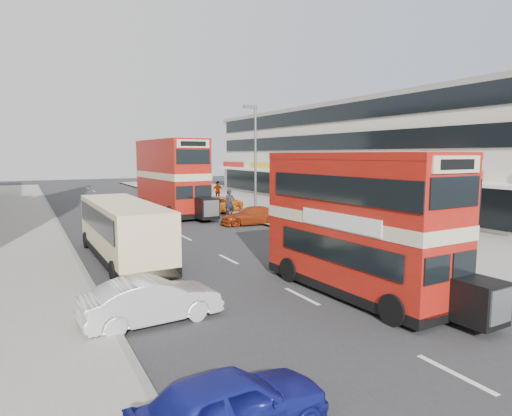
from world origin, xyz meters
TOP-DOWN VIEW (x-y plane):
  - ground at (0.00, 0.00)m, footprint 160.00×160.00m
  - road_surface at (0.00, 20.00)m, footprint 12.00×90.00m
  - pavement_right at (12.00, 20.00)m, footprint 12.00×90.00m
  - kerb_left at (-6.10, 20.00)m, footprint 0.20×90.00m
  - kerb_right at (6.10, 20.00)m, footprint 0.20×90.00m
  - commercial_row at (19.95, 22.00)m, footprint 9.90×46.20m
  - street_lamp at (6.52, 18.00)m, footprint 1.00×0.20m
  - bus_main at (1.80, 1.39)m, footprint 2.70×8.46m
  - bus_second at (2.22, 23.69)m, footprint 3.37×10.31m
  - coach at (-4.20, 10.11)m, footprint 2.50×9.19m
  - car_left_near at (-5.20, -3.74)m, footprint 3.59×1.71m
  - car_left_front at (-5.05, 2.00)m, footprint 4.03×1.71m
  - car_right_a at (5.48, 16.46)m, footprint 4.37×2.25m
  - car_right_b at (5.31, 22.98)m, footprint 5.11×2.88m
  - car_right_c at (4.51, 33.27)m, footprint 4.18×2.08m
  - pedestrian_near at (7.96, 15.14)m, footprint 0.70×0.70m
  - pedestrian_far at (8.79, 30.18)m, footprint 1.17×0.54m
  - cyclist at (4.75, 18.38)m, footprint 0.89×1.91m

SIDE VIEW (x-z plane):
  - ground at x=0.00m, z-range 0.00..0.00m
  - road_surface at x=0.00m, z-range 0.00..0.01m
  - pavement_right at x=12.00m, z-range 0.00..0.15m
  - kerb_left at x=-6.10m, z-range -0.01..0.15m
  - kerb_right at x=6.10m, z-range -0.01..0.15m
  - car_left_near at x=-5.20m, z-range 0.00..1.19m
  - car_right_a at x=5.48m, z-range 0.00..1.21m
  - car_left_front at x=-5.05m, z-range 0.00..1.29m
  - car_right_b at x=5.31m, z-range 0.00..1.35m
  - car_right_c at x=4.51m, z-range 0.00..1.37m
  - cyclist at x=4.75m, z-range -0.36..1.90m
  - pedestrian_near at x=7.96m, z-range 0.15..1.75m
  - pedestrian_far at x=8.79m, z-range 0.15..2.12m
  - coach at x=-4.20m, z-range 0.22..2.64m
  - bus_main at x=1.80m, z-range 0.12..4.76m
  - bus_second at x=2.22m, z-range 0.15..5.80m
  - commercial_row at x=19.95m, z-range 0.05..9.35m
  - street_lamp at x=6.52m, z-range 0.72..8.85m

